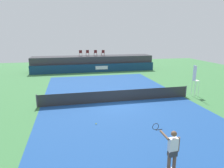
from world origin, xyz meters
TOP-DOWN VIEW (x-y plane):
  - ground_plane at (0.00, 3.00)m, footprint 48.00×48.00m
  - court_inner at (0.00, 0.00)m, footprint 12.00×22.00m
  - sponsor_wall at (0.00, 13.50)m, footprint 18.00×0.22m
  - spectator_platform at (0.00, 15.30)m, footprint 18.00×2.80m
  - spectator_chair_far_left at (-1.85, 15.48)m, footprint 0.47×0.47m
  - spectator_chair_left at (-0.82, 15.52)m, footprint 0.46×0.46m
  - spectator_chair_center at (0.37, 15.30)m, footprint 0.47×0.47m
  - spectator_chair_right at (1.49, 15.05)m, footprint 0.44×0.44m
  - umpire_chair at (7.00, -0.00)m, footprint 0.45×0.45m
  - tennis_net at (0.00, 0.00)m, footprint 12.40×0.02m
  - net_post_near at (-6.20, 0.00)m, footprint 0.10×0.10m
  - net_post_far at (6.20, 0.00)m, footprint 0.10×0.10m
  - tennis_player at (0.01, -8.81)m, footprint 0.74×1.13m
  - tennis_ball at (-2.29, -3.88)m, footprint 0.07×0.07m

SIDE VIEW (x-z plane):
  - ground_plane at x=0.00m, z-range 0.00..0.00m
  - court_inner at x=0.00m, z-range 0.00..0.00m
  - tennis_ball at x=-2.29m, z-range 0.00..0.07m
  - tennis_net at x=0.00m, z-range 0.00..0.95m
  - net_post_near at x=-6.20m, z-range 0.00..1.00m
  - net_post_far at x=6.20m, z-range 0.00..1.00m
  - sponsor_wall at x=0.00m, z-range 0.00..1.20m
  - tennis_player at x=0.01m, z-range 0.07..1.84m
  - spectator_platform at x=0.00m, z-range 0.00..2.20m
  - umpire_chair at x=7.00m, z-range 0.21..2.97m
  - spectator_chair_far_left at x=-1.85m, z-range 2.25..3.14m
  - spectator_chair_left at x=-0.82m, z-range 2.25..3.14m
  - spectator_chair_center at x=0.37m, z-range 2.25..3.14m
  - spectator_chair_right at x=1.49m, z-range 2.25..3.14m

